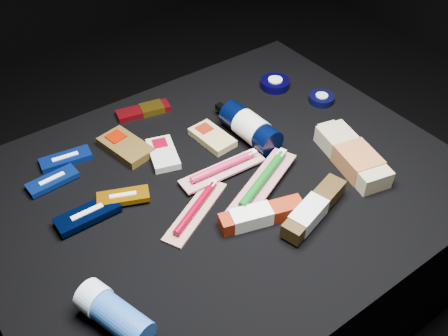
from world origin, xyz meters
TOP-DOWN VIEW (x-y plane):
  - ground at (0.00, 0.00)m, footprint 3.00×3.00m
  - cloth_table at (0.00, 0.00)m, footprint 0.98×0.78m
  - luna_bar_0 at (-0.24, 0.25)m, footprint 0.12×0.06m
  - luna_bar_1 at (-0.29, 0.20)m, footprint 0.11×0.05m
  - luna_bar_2 at (-0.27, 0.06)m, footprint 0.13×0.05m
  - luna_bar_3 at (-0.20, 0.07)m, footprint 0.11×0.08m
  - clif_bar_0 at (-0.12, 0.21)m, footprint 0.09×0.14m
  - clif_bar_1 at (-0.06, 0.14)m, footprint 0.09×0.12m
  - clif_bar_2 at (0.06, 0.12)m, footprint 0.07×0.11m
  - power_bar at (-0.01, 0.30)m, footprint 0.14×0.07m
  - lotion_bottle at (0.14, 0.08)m, footprint 0.07×0.20m
  - cream_tin_upper at (0.32, 0.20)m, footprint 0.08×0.08m
  - cream_tin_lower at (0.37, 0.08)m, footprint 0.06×0.06m
  - bodywash_bottle at (0.26, -0.13)m, footprint 0.11×0.22m
  - deodorant_stick at (-0.33, -0.17)m, footprint 0.09×0.14m
  - toothbrush_pack_0 at (-0.09, -0.04)m, footprint 0.19×0.12m
  - toothbrush_pack_1 at (0.02, 0.01)m, footprint 0.20×0.06m
  - toothbrush_pack_2 at (0.06, -0.07)m, footprint 0.23×0.14m
  - toothpaste_carton_red at (-0.01, -0.13)m, footprint 0.17×0.08m
  - toothpaste_carton_green at (0.08, -0.19)m, footprint 0.18×0.09m

SIDE VIEW (x-z plane):
  - ground at x=0.00m, z-range 0.00..0.00m
  - cloth_table at x=0.00m, z-range 0.00..0.40m
  - luna_bar_0 at x=-0.24m, z-range 0.40..0.41m
  - power_bar at x=-0.01m, z-range 0.40..0.42m
  - toothbrush_pack_0 at x=-0.09m, z-range 0.40..0.42m
  - clif_bar_1 at x=-0.06m, z-range 0.40..0.42m
  - clif_bar_2 at x=0.06m, z-range 0.40..0.42m
  - luna_bar_1 at x=-0.29m, z-range 0.40..0.42m
  - cream_tin_lower at x=0.37m, z-range 0.40..0.42m
  - clif_bar_0 at x=-0.12m, z-range 0.40..0.42m
  - cream_tin_upper at x=0.32m, z-range 0.40..0.42m
  - luna_bar_2 at x=-0.27m, z-range 0.40..0.42m
  - luna_bar_3 at x=-0.20m, z-range 0.41..0.42m
  - toothbrush_pack_1 at x=0.02m, z-range 0.40..0.43m
  - toothpaste_carton_red at x=-0.01m, z-range 0.40..0.43m
  - bodywash_bottle at x=0.26m, z-range 0.40..0.44m
  - toothpaste_carton_green at x=0.08m, z-range 0.41..0.44m
  - toothbrush_pack_2 at x=0.06m, z-range 0.41..0.44m
  - deodorant_stick at x=-0.33m, z-range 0.40..0.45m
  - lotion_bottle at x=0.14m, z-range 0.40..0.46m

